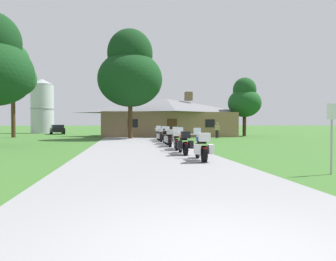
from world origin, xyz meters
name	(u,v)px	position (x,y,z in m)	size (l,w,h in m)	color
ground_plane	(138,143)	(0.00, 20.00, 0.00)	(500.00, 500.00, 0.00)	#386628
asphalt_driveway	(139,145)	(0.00, 18.00, 0.03)	(6.40, 80.00, 0.06)	gray
motorcycle_blue_nearest_to_camera	(202,147)	(2.00, 8.27, 0.61)	(0.79, 2.08, 1.30)	black
motorcycle_orange_second_in_row	(184,143)	(1.78, 10.85, 0.61)	(0.73, 2.08, 1.30)	black
motorcycle_red_third_in_row	(176,140)	(1.87, 13.51, 0.62)	(0.71, 2.08, 1.30)	black
motorcycle_black_fourth_in_row	(169,138)	(1.83, 15.92, 0.61)	(0.73, 2.08, 1.30)	black
motorcycle_red_fifth_in_row	(165,136)	(1.91, 18.48, 0.61)	(0.74, 2.08, 1.30)	black
motorcycle_black_sixth_in_row	(161,135)	(1.88, 21.08, 0.61)	(0.72, 2.08, 1.30)	black
motorcycle_silver_farthest_in_row	(158,134)	(1.96, 23.79, 0.62)	(0.70, 2.08, 1.30)	black
stone_lodge	(167,117)	(4.22, 34.18, 2.43)	(16.63, 9.32, 5.62)	#896B4C
bystander_tan_shirt_near_lodge	(217,129)	(8.81, 27.77, 0.95)	(0.49, 0.37, 1.69)	black
metal_signpost_roadside	(332,130)	(5.16, 4.96, 1.35)	(0.36, 0.06, 2.14)	#9EA0A5
tree_right_of_lodge	(245,99)	(13.77, 32.24, 4.61)	(4.11, 4.11, 7.31)	#422D19
tree_left_far	(13,73)	(-13.48, 32.43, 7.25)	(5.05, 5.05, 10.58)	#422D19
tree_by_lodge_front	(130,72)	(-0.49, 27.11, 6.78)	(6.49, 6.49, 11.04)	#422D19
metal_silo_distant	(42,106)	(-14.48, 48.10, 4.45)	(3.70, 3.70, 8.89)	#B2B7BC
parked_black_suv_far_left	(57,129)	(-11.05, 43.04, 0.78)	(3.08, 4.93, 1.40)	black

